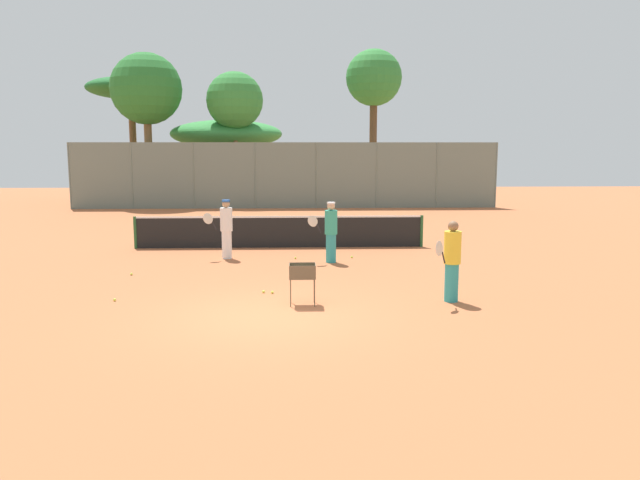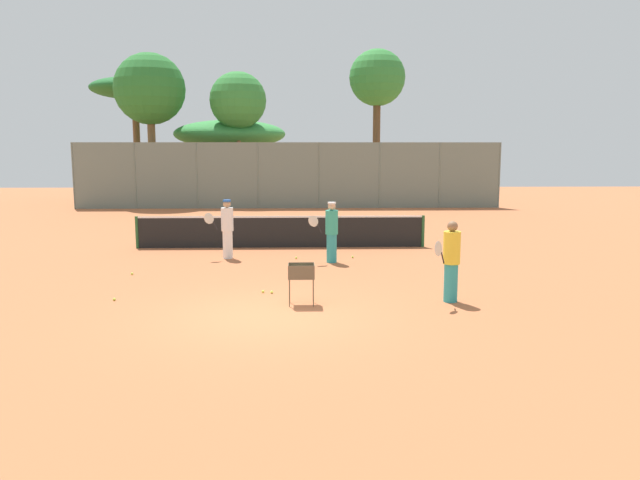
{
  "view_description": "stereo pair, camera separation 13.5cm",
  "coord_description": "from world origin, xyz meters",
  "px_view_note": "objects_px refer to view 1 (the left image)",
  "views": [
    {
      "loc": [
        0.54,
        -12.15,
        3.37
      ],
      "look_at": [
        1.16,
        3.59,
        1.0
      ],
      "focal_mm": 35.0,
      "sensor_mm": 36.0,
      "label": 1
    },
    {
      "loc": [
        0.68,
        -12.15,
        3.37
      ],
      "look_at": [
        1.16,
        3.59,
        1.0
      ],
      "focal_mm": 35.0,
      "sensor_mm": 36.0,
      "label": 2
    }
  ],
  "objects_px": {
    "player_red_cap": "(226,228)",
    "tennis_net": "(280,231)",
    "player_yellow_shirt": "(452,260)",
    "player_white_outfit": "(331,231)",
    "ball_cart": "(302,274)"
  },
  "relations": [
    {
      "from": "tennis_net",
      "to": "player_red_cap",
      "type": "height_order",
      "value": "player_red_cap"
    },
    {
      "from": "player_red_cap",
      "to": "tennis_net",
      "type": "bearing_deg",
      "value": -142.44
    },
    {
      "from": "tennis_net",
      "to": "player_white_outfit",
      "type": "distance_m",
      "value": 3.2
    },
    {
      "from": "player_yellow_shirt",
      "to": "player_red_cap",
      "type": "bearing_deg",
      "value": -90.81
    },
    {
      "from": "player_red_cap",
      "to": "ball_cart",
      "type": "xyz_separation_m",
      "value": [
        2.23,
        -5.67,
        -0.27
      ]
    },
    {
      "from": "tennis_net",
      "to": "player_yellow_shirt",
      "type": "height_order",
      "value": "player_yellow_shirt"
    },
    {
      "from": "player_red_cap",
      "to": "ball_cart",
      "type": "relative_size",
      "value": 2.01
    },
    {
      "from": "player_red_cap",
      "to": "player_yellow_shirt",
      "type": "relative_size",
      "value": 1.0
    },
    {
      "from": "player_yellow_shirt",
      "to": "tennis_net",
      "type": "bearing_deg",
      "value": -108.11
    },
    {
      "from": "tennis_net",
      "to": "ball_cart",
      "type": "relative_size",
      "value": 10.93
    },
    {
      "from": "player_red_cap",
      "to": "ball_cart",
      "type": "height_order",
      "value": "player_red_cap"
    },
    {
      "from": "player_white_outfit",
      "to": "ball_cart",
      "type": "xyz_separation_m",
      "value": [
        -0.89,
        -4.92,
        -0.26
      ]
    },
    {
      "from": "player_white_outfit",
      "to": "player_red_cap",
      "type": "xyz_separation_m",
      "value": [
        -3.12,
        0.75,
        0.01
      ]
    },
    {
      "from": "player_red_cap",
      "to": "player_white_outfit",
      "type": "bearing_deg",
      "value": 151.71
    },
    {
      "from": "player_white_outfit",
      "to": "ball_cart",
      "type": "bearing_deg",
      "value": 70.24
    }
  ]
}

